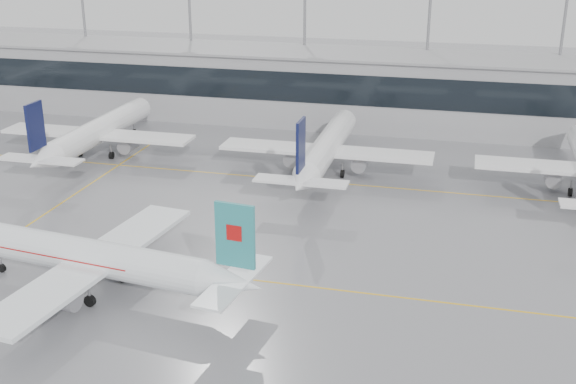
# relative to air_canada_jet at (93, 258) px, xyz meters

# --- Properties ---
(ground) EXTENTS (320.00, 320.00, 0.00)m
(ground) POSITION_rel_air_canada_jet_xyz_m (14.42, 5.90, -3.51)
(ground) COLOR gray
(ground) RESTS_ON ground
(taxi_line_main) EXTENTS (120.00, 0.25, 0.01)m
(taxi_line_main) POSITION_rel_air_canada_jet_xyz_m (14.42, 5.90, -3.51)
(taxi_line_main) COLOR yellow
(taxi_line_main) RESTS_ON ground
(taxi_line_north) EXTENTS (120.00, 0.25, 0.01)m
(taxi_line_north) POSITION_rel_air_canada_jet_xyz_m (14.42, 35.90, -3.51)
(taxi_line_north) COLOR yellow
(taxi_line_north) RESTS_ON ground
(taxi_line_cross) EXTENTS (0.25, 60.00, 0.01)m
(taxi_line_cross) POSITION_rel_air_canada_jet_xyz_m (-15.58, 20.90, -3.51)
(taxi_line_cross) COLOR yellow
(taxi_line_cross) RESTS_ON ground
(terminal) EXTENTS (180.00, 15.00, 12.00)m
(terminal) POSITION_rel_air_canada_jet_xyz_m (14.42, 67.90, 2.49)
(terminal) COLOR #939397
(terminal) RESTS_ON ground
(terminal_glass) EXTENTS (180.00, 0.20, 5.00)m
(terminal_glass) POSITION_rel_air_canada_jet_xyz_m (14.42, 60.35, 3.99)
(terminal_glass) COLOR black
(terminal_glass) RESTS_ON ground
(terminal_roof) EXTENTS (182.00, 16.00, 0.40)m
(terminal_roof) POSITION_rel_air_canada_jet_xyz_m (14.42, 67.90, 8.69)
(terminal_roof) COLOR gray
(terminal_roof) RESTS_ON ground
(light_masts) EXTENTS (156.40, 1.00, 22.60)m
(light_masts) POSITION_rel_air_canada_jet_xyz_m (14.42, 73.90, 9.83)
(light_masts) COLOR gray
(light_masts) RESTS_ON ground
(air_canada_jet) EXTENTS (35.70, 28.52, 11.12)m
(air_canada_jet) POSITION_rel_air_canada_jet_xyz_m (0.00, 0.00, 0.00)
(air_canada_jet) COLOR white
(air_canada_jet) RESTS_ON ground
(parked_jet_b) EXTENTS (29.64, 36.96, 11.72)m
(parked_jet_b) POSITION_rel_air_canada_jet_xyz_m (-20.58, 39.59, 0.20)
(parked_jet_b) COLOR white
(parked_jet_b) RESTS_ON ground
(parked_jet_c) EXTENTS (29.64, 36.96, 11.72)m
(parked_jet_c) POSITION_rel_air_canada_jet_xyz_m (14.42, 39.59, 0.20)
(parked_jet_c) COLOR white
(parked_jet_c) RESTS_ON ground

